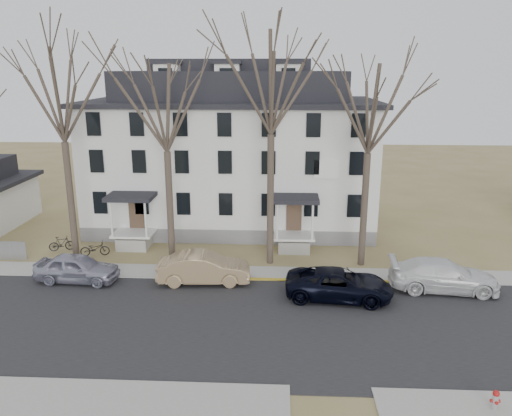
# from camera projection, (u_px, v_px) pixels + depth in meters

# --- Properties ---
(ground) EXTENTS (120.00, 120.00, 0.00)m
(ground) POSITION_uv_depth(u_px,v_px,m) (241.00, 349.00, 21.00)
(ground) COLOR olive
(ground) RESTS_ON ground
(main_road) EXTENTS (120.00, 10.00, 0.04)m
(main_road) POSITION_uv_depth(u_px,v_px,m) (245.00, 326.00, 22.93)
(main_road) COLOR #27272A
(main_road) RESTS_ON ground
(far_sidewalk) EXTENTS (120.00, 2.00, 0.08)m
(far_sidewalk) POSITION_uv_depth(u_px,v_px,m) (252.00, 274.00, 28.70)
(far_sidewalk) COLOR #A09F97
(far_sidewalk) RESTS_ON ground
(yellow_curb) EXTENTS (14.00, 0.25, 0.06)m
(yellow_curb) POSITION_uv_depth(u_px,v_px,m) (341.00, 282.00, 27.60)
(yellow_curb) COLOR gold
(yellow_curb) RESTS_ON ground
(boarding_house) EXTENTS (20.80, 12.36, 12.05)m
(boarding_house) POSITION_uv_depth(u_px,v_px,m) (232.00, 153.00, 36.92)
(boarding_house) COLOR slate
(boarding_house) RESTS_ON ground
(tree_far_left) EXTENTS (8.40, 8.40, 13.72)m
(tree_far_left) POSITION_uv_depth(u_px,v_px,m) (59.00, 88.00, 28.17)
(tree_far_left) COLOR #473B31
(tree_far_left) RESTS_ON ground
(tree_mid_left) EXTENTS (7.80, 7.80, 12.74)m
(tree_mid_left) POSITION_uv_depth(u_px,v_px,m) (165.00, 102.00, 28.08)
(tree_mid_left) COLOR #473B31
(tree_mid_left) RESTS_ON ground
(tree_center) EXTENTS (9.00, 9.00, 14.70)m
(tree_center) POSITION_uv_depth(u_px,v_px,m) (271.00, 75.00, 27.40)
(tree_center) COLOR #473B31
(tree_center) RESTS_ON ground
(tree_mid_right) EXTENTS (7.80, 7.80, 12.74)m
(tree_mid_right) POSITION_uv_depth(u_px,v_px,m) (371.00, 102.00, 27.55)
(tree_mid_right) COLOR #473B31
(tree_mid_right) RESTS_ON ground
(car_silver) EXTENTS (4.68, 2.15, 1.56)m
(car_silver) POSITION_uv_depth(u_px,v_px,m) (77.00, 269.00, 27.46)
(car_silver) COLOR #9A9AAE
(car_silver) RESTS_ON ground
(car_tan) EXTENTS (5.16, 2.10, 1.67)m
(car_tan) POSITION_uv_depth(u_px,v_px,m) (204.00, 269.00, 27.30)
(car_tan) COLOR #A0845D
(car_tan) RESTS_ON ground
(car_navy) EXTENTS (5.65, 3.04, 1.51)m
(car_navy) POSITION_uv_depth(u_px,v_px,m) (339.00, 285.00, 25.44)
(car_navy) COLOR black
(car_navy) RESTS_ON ground
(car_white) EXTENTS (5.80, 2.72, 1.64)m
(car_white) POSITION_uv_depth(u_px,v_px,m) (443.00, 276.00, 26.37)
(car_white) COLOR silver
(car_white) RESTS_ON ground
(bicycle_left) EXTENTS (1.88, 1.00, 0.94)m
(bicycle_left) POSITION_uv_depth(u_px,v_px,m) (95.00, 249.00, 31.29)
(bicycle_left) COLOR black
(bicycle_left) RESTS_ON ground
(bicycle_right) EXTENTS (1.64, 0.95, 0.95)m
(bicycle_right) POSITION_uv_depth(u_px,v_px,m) (62.00, 244.00, 32.17)
(bicycle_right) COLOR black
(bicycle_right) RESTS_ON ground
(fire_hydrant) EXTENTS (0.33, 0.31, 0.80)m
(fire_hydrant) POSITION_uv_depth(u_px,v_px,m) (495.00, 401.00, 17.11)
(fire_hydrant) COLOR #B7B7BA
(fire_hydrant) RESTS_ON ground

